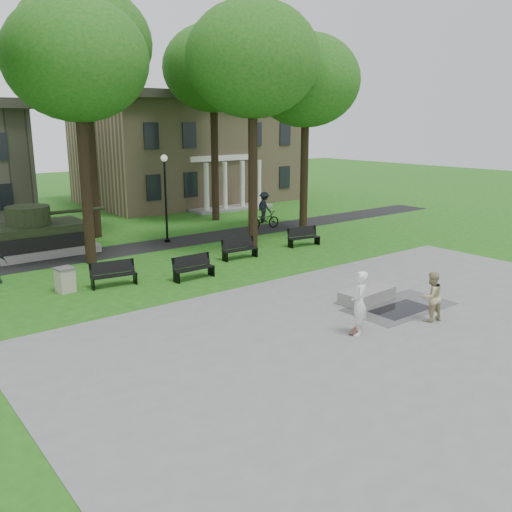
{
  "coord_description": "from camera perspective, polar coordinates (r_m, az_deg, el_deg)",
  "views": [
    {
      "loc": [
        -13.47,
        -13.57,
        6.35
      ],
      "look_at": [
        -1.12,
        2.3,
        1.4
      ],
      "focal_mm": 38.0,
      "sensor_mm": 36.0,
      "label": 1
    }
  ],
  "objects": [
    {
      "name": "ground",
      "position": [
        20.15,
        6.57,
        -4.64
      ],
      "size": [
        120.0,
        120.0,
        0.0
      ],
      "primitive_type": "plane",
      "color": "#205012",
      "rests_on": "ground"
    },
    {
      "name": "plaza",
      "position": [
        17.18,
        18.42,
        -8.57
      ],
      "size": [
        22.0,
        16.0,
        0.02
      ],
      "primitive_type": "cube",
      "color": "gray",
      "rests_on": "ground"
    },
    {
      "name": "footpath",
      "position": [
        29.59,
        -9.87,
        1.24
      ],
      "size": [
        44.0,
        2.6,
        0.01
      ],
      "primitive_type": "cube",
      "color": "black",
      "rests_on": "ground"
    },
    {
      "name": "building_right",
      "position": [
        46.05,
        -7.35,
        11.21
      ],
      "size": [
        17.0,
        12.0,
        8.6
      ],
      "color": "#9E8460",
      "rests_on": "ground"
    },
    {
      "name": "tree_1",
      "position": [
        25.82,
        -18.38,
        18.95
      ],
      "size": [
        6.2,
        6.2,
        11.63
      ],
      "color": "black",
      "rests_on": "ground"
    },
    {
      "name": "tree_2",
      "position": [
        28.0,
        -0.35,
        19.9
      ],
      "size": [
        6.6,
        6.6,
        12.16
      ],
      "color": "black",
      "rests_on": "ground"
    },
    {
      "name": "tree_3",
      "position": [
        31.6,
        5.3,
        17.85
      ],
      "size": [
        6.0,
        6.0,
        11.19
      ],
      "color": "black",
      "rests_on": "ground"
    },
    {
      "name": "tree_4",
      "position": [
        31.98,
        -17.7,
        20.47
      ],
      "size": [
        7.2,
        7.2,
        13.5
      ],
      "color": "black",
      "rests_on": "ground"
    },
    {
      "name": "tree_5",
      "position": [
        36.25,
        -4.53,
        19.03
      ],
      "size": [
        6.4,
        6.4,
        12.44
      ],
      "color": "black",
      "rests_on": "ground"
    },
    {
      "name": "lamp_mid",
      "position": [
        29.62,
        -9.52,
        6.74
      ],
      "size": [
        0.36,
        0.36,
        4.73
      ],
      "color": "black",
      "rests_on": "ground"
    },
    {
      "name": "lamp_right",
      "position": [
        35.45,
        4.95,
        8.01
      ],
      "size": [
        0.36,
        0.36,
        4.73
      ],
      "color": "black",
      "rests_on": "ground"
    },
    {
      "name": "tank_monument",
      "position": [
        28.98,
        -23.17,
        1.77
      ],
      "size": [
        7.45,
        3.4,
        2.4
      ],
      "color": "gray",
      "rests_on": "ground"
    },
    {
      "name": "puddle",
      "position": [
        19.65,
        15.01,
        -5.46
      ],
      "size": [
        2.2,
        1.2,
        0.0
      ],
      "primitive_type": "cube",
      "color": "black",
      "rests_on": "plaza"
    },
    {
      "name": "concrete_block",
      "position": [
        20.2,
        11.62,
        -4.06
      ],
      "size": [
        2.27,
        1.16,
        0.45
      ],
      "primitive_type": "cube",
      "rotation": [
        0.0,
        0.0,
        0.07
      ],
      "color": "gray",
      "rests_on": "plaza"
    },
    {
      "name": "skateboard",
      "position": [
        17.31,
        10.41,
        -7.73
      ],
      "size": [
        0.79,
        0.51,
        0.07
      ],
      "primitive_type": "cube",
      "rotation": [
        0.0,
        0.0,
        0.43
      ],
      "color": "brown",
      "rests_on": "plaza"
    },
    {
      "name": "skateboarder",
      "position": [
        16.82,
        10.8,
        -4.9
      ],
      "size": [
        0.86,
        0.85,
        2.0
      ],
      "primitive_type": "imported",
      "rotation": [
        0.0,
        0.0,
        3.92
      ],
      "color": "white",
      "rests_on": "plaza"
    },
    {
      "name": "friend_watching",
      "position": [
        18.58,
        17.96,
        -4.07
      ],
      "size": [
        0.91,
        0.76,
        1.67
      ],
      "primitive_type": "imported",
      "rotation": [
        0.0,
        0.0,
        2.97
      ],
      "color": "tan",
      "rests_on": "plaza"
    },
    {
      "name": "cyclist",
      "position": [
        33.37,
        0.89,
        4.47
      ],
      "size": [
        2.14,
        1.23,
        2.28
      ],
      "rotation": [
        0.0,
        0.0,
        1.49
      ],
      "color": "black",
      "rests_on": "ground"
    },
    {
      "name": "park_bench_0",
      "position": [
        22.34,
        -14.83,
        -1.77
      ],
      "size": [
        1.85,
        0.79,
        1.0
      ],
      "rotation": [
        0.0,
        0.0,
        -0.15
      ],
      "color": "black",
      "rests_on": "ground"
    },
    {
      "name": "park_bench_1",
      "position": [
        22.75,
        -6.66,
        -1.11
      ],
      "size": [
        1.8,
        0.54,
        1.0
      ],
      "rotation": [
        0.0,
        0.0,
        0.01
      ],
      "color": "black",
      "rests_on": "ground"
    },
    {
      "name": "park_bench_2",
      "position": [
        25.98,
        -1.8,
        0.86
      ],
      "size": [
        1.82,
        0.62,
        1.0
      ],
      "rotation": [
        0.0,
        0.0,
        -0.06
      ],
      "color": "black",
      "rests_on": "ground"
    },
    {
      "name": "park_bench_3",
      "position": [
        28.81,
        4.97,
        2.1
      ],
      "size": [
        1.85,
        0.78,
        1.0
      ],
      "rotation": [
        0.0,
        0.0,
        -0.15
      ],
      "color": "black",
      "rests_on": "ground"
    },
    {
      "name": "trash_bin",
      "position": [
        22.13,
        -19.46,
        -2.35
      ],
      "size": [
        0.74,
        0.74,
        0.96
      ],
      "rotation": [
        0.0,
        0.0,
        0.13
      ],
      "color": "#A7A289",
      "rests_on": "ground"
    }
  ]
}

